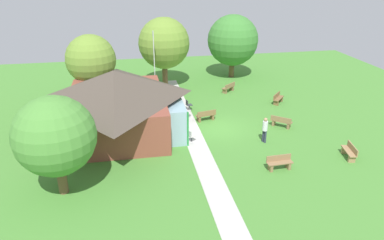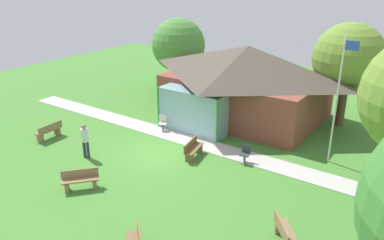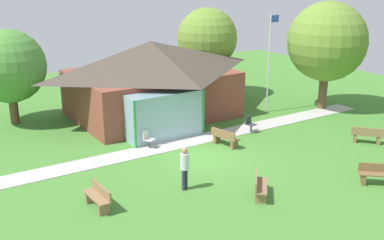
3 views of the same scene
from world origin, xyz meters
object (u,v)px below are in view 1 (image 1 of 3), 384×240
Objects in this scene: bench_mid_left at (279,163)px; tree_behind_pavilion_right at (91,60)px; pavilion at (118,100)px; visitor_strolling_lawn at (265,128)px; tree_behind_pavilion_left at (55,136)px; bench_rear_near_path at (206,116)px; tree_far_east at (233,40)px; flagpole at (154,62)px; bench_front_left at (350,152)px; bench_front_center at (281,122)px; bench_lawn_far_right at (229,88)px; patio_chair_lawn_spare at (188,105)px; tree_east_hedge at (164,43)px; patio_chair_porch_left at (191,136)px; bench_front_right at (278,99)px.

tree_behind_pavilion_right is (12.21, 10.94, 3.50)m from bench_mid_left.
pavilion is 5.56× the size of visitor_strolling_lawn.
bench_mid_left is at bearing -89.26° from tree_behind_pavilion_left.
visitor_strolling_lawn is 14.63m from tree_behind_pavilion_right.
bench_rear_near_path is 0.25× the size of tree_far_east.
flagpole reaches higher than bench_front_left.
bench_front_center is at bearing -116.95° from bench_mid_left.
tree_far_east reaches higher than visitor_strolling_lawn.
tree_behind_pavilion_right reaches higher than bench_lawn_far_right.
bench_front_left is at bearing -115.39° from pavilion.
pavilion is at bearing -22.09° from tree_behind_pavilion_left.
bench_mid_left is at bearing -155.83° from flagpole.
bench_lawn_far_right is 0.24× the size of tree_behind_pavilion_right.
patio_chair_lawn_spare is 0.13× the size of tree_east_hedge.
pavilion is at bearing 76.04° from bench_front_left.
visitor_strolling_lawn is at bearing -127.82° from tree_behind_pavilion_right.
bench_rear_near_path and bench_front_center have the same top height.
bench_rear_near_path is at bearing -162.07° from bench_front_center.
tree_east_hedge is at bearing 90.54° from bench_rear_near_path.
bench_front_center is 0.24× the size of tree_behind_pavilion_right.
bench_mid_left is 10.52m from patio_chair_lawn_spare.
tree_behind_pavilion_right reaches higher than bench_rear_near_path.
bench_rear_near_path is 7.03m from bench_lawn_far_right.
visitor_strolling_lawn reaches higher than patio_chair_porch_left.
tree_behind_pavilion_left reaches higher than bench_mid_left.
bench_lawn_far_right is at bearing 141.54° from bench_front_center.
patio_chair_lawn_spare is at bearing -179.22° from bench_lawn_far_right.
patio_chair_lawn_spare is at bearing -176.01° from bench_front_center.
tree_east_hedge reaches higher than tree_behind_pavilion_left.
tree_far_east is at bearing 132.86° from patio_chair_lawn_spare.
bench_lawn_far_right is (13.68, -0.86, 0.00)m from bench_mid_left.
patio_chair_lawn_spare is at bearing -170.33° from tree_east_hedge.
bench_lawn_far_right is (6.11, -3.49, 0.00)m from bench_rear_near_path.
bench_rear_near_path is at bearing -73.67° from bench_mid_left.
tree_behind_pavilion_right is (6.75, 13.39, 3.50)m from bench_front_center.
patio_chair_porch_left is at bearing -170.19° from flagpole.
tree_east_hedge is 1.24× the size of tree_behind_pavilion_left.
visitor_strolling_lawn is 0.27× the size of tree_far_east.
bench_rear_near_path is at bearing 120.08° from patio_chair_porch_left.
bench_front_right is 7.70m from patio_chair_lawn_spare.
patio_chair_lawn_spare reaches higher than bench_lawn_far_right.
tree_far_east is (8.46, -6.00, 3.37)m from patio_chair_lawn_spare.
patio_chair_lawn_spare reaches higher than bench_rear_near_path.
tree_behind_pavilion_right reaches higher than bench_mid_left.
bench_front_right is at bearing -97.86° from tree_behind_pavilion_right.
bench_front_left is at bearing 29.45° from patio_chair_lawn_spare.
bench_rear_near_path is (0.61, -6.30, -1.86)m from pavilion.
tree_east_hedge reaches higher than bench_front_left.
visitor_strolling_lawn is at bearing 47.49° from patio_chair_porch_left.
bench_front_right is 0.24× the size of tree_behind_pavilion_right.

